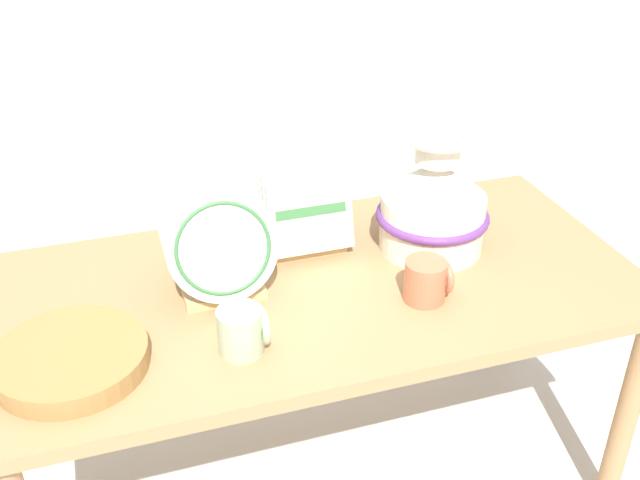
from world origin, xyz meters
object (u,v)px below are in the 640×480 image
at_px(ceramic_vase, 433,202).
at_px(dish_rack_square_plates, 303,213).
at_px(wicker_charger_stack, 71,359).
at_px(mug_sage_glaze, 243,330).
at_px(dish_rack_round_plates, 219,248).
at_px(mug_terracotta_glaze, 427,280).

height_order(ceramic_vase, dish_rack_square_plates, ceramic_vase).
bearing_deg(wicker_charger_stack, ceramic_vase, 13.56).
bearing_deg(ceramic_vase, mug_sage_glaze, -154.32).
xyz_separation_m(ceramic_vase, dish_rack_round_plates, (-0.54, -0.03, -0.01)).
bearing_deg(dish_rack_round_plates, mug_sage_glaze, -89.97).
distance_m(ceramic_vase, mug_terracotta_glaze, 0.24).
xyz_separation_m(dish_rack_round_plates, wicker_charger_stack, (-0.34, -0.18, -0.09)).
xyz_separation_m(wicker_charger_stack, mug_terracotta_glaze, (0.76, 0.01, 0.03)).
distance_m(dish_rack_square_plates, wicker_charger_stack, 0.66).
distance_m(dish_rack_round_plates, mug_sage_glaze, 0.23).
height_order(mug_terracotta_glaze, mug_sage_glaze, same).
bearing_deg(ceramic_vase, wicker_charger_stack, -166.44).
relative_size(dish_rack_square_plates, mug_terracotta_glaze, 2.20).
distance_m(ceramic_vase, dish_rack_square_plates, 0.32).
xyz_separation_m(dish_rack_square_plates, mug_terracotta_glaze, (0.19, -0.32, -0.04)).
relative_size(dish_rack_round_plates, dish_rack_square_plates, 1.16).
xyz_separation_m(ceramic_vase, mug_terracotta_glaze, (-0.11, -0.20, -0.08)).
bearing_deg(dish_rack_square_plates, mug_sage_glaze, -122.61).
bearing_deg(wicker_charger_stack, mug_sage_glaze, -8.06).
height_order(wicker_charger_stack, mug_sage_glaze, mug_sage_glaze).
bearing_deg(mug_terracotta_glaze, dish_rack_square_plates, 121.22).
bearing_deg(dish_rack_round_plates, dish_rack_square_plates, 31.86).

